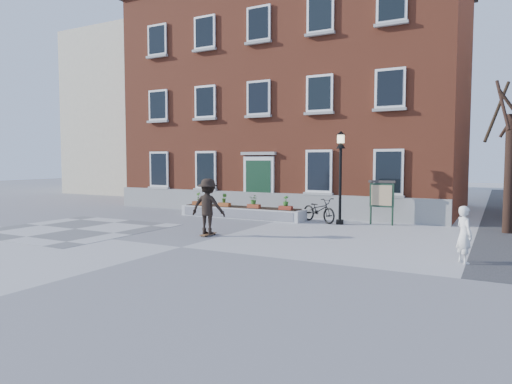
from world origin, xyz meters
The scene contains 11 objects.
ground centered at (0.00, 0.00, 0.00)m, with size 100.00×100.00×0.00m, color #9D9DA0.
checker_patch centered at (-6.00, 1.00, 0.01)m, with size 6.00×6.00×0.01m, color #5B5B5D.
distant_building centered at (-18.00, 20.00, 6.50)m, with size 10.00×12.00×13.00m, color beige.
bicycle centered at (1.75, 7.48, 0.54)m, with size 0.72×2.06×1.08m, color black.
bystander centered at (7.93, 1.76, 0.76)m, with size 0.55×0.36×1.52m, color white.
brick_building centered at (-2.00, 13.98, 6.30)m, with size 18.40×10.85×12.60m.
planter_assembly centered at (-1.99, 7.18, 0.31)m, with size 6.20×1.12×1.15m.
bare_tree centered at (9.01, 8.01, 2.79)m, with size 1.83×1.83×6.16m.
lamp_post centered at (2.77, 7.28, 2.54)m, with size 0.40×0.40×3.93m.
notice_board centered at (4.36, 7.94, 1.26)m, with size 1.10×0.16×1.87m.
skateboarder centered at (-0.48, 2.20, 1.06)m, with size 1.37×0.91×2.06m.
Camera 1 is at (8.74, -11.28, 2.71)m, focal length 32.00 mm.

